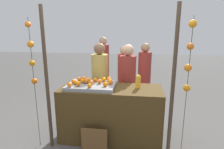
% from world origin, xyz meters
% --- Properties ---
extents(ground_plane, '(24.00, 24.00, 0.00)m').
position_xyz_m(ground_plane, '(0.00, 0.00, 0.00)').
color(ground_plane, '#565451').
extents(stall_counter, '(1.74, 0.71, 0.94)m').
position_xyz_m(stall_counter, '(0.00, 0.00, 0.47)').
color(stall_counter, '#4C3819').
rests_on(stall_counter, ground_plane).
extents(orange_tray, '(0.81, 0.60, 0.06)m').
position_xyz_m(orange_tray, '(-0.34, -0.01, 0.97)').
color(orange_tray, gray).
rests_on(orange_tray, stall_counter).
extents(orange_0, '(0.07, 0.07, 0.07)m').
position_xyz_m(orange_0, '(-0.31, -0.23, 1.04)').
color(orange_0, orange).
rests_on(orange_0, orange_tray).
extents(orange_1, '(0.09, 0.09, 0.09)m').
position_xyz_m(orange_1, '(-0.42, 0.09, 1.05)').
color(orange_1, orange).
rests_on(orange_1, orange_tray).
extents(orange_2, '(0.08, 0.08, 0.08)m').
position_xyz_m(orange_2, '(-0.04, 0.13, 1.04)').
color(orange_2, orange).
rests_on(orange_2, orange_tray).
extents(orange_3, '(0.09, 0.09, 0.09)m').
position_xyz_m(orange_3, '(-0.43, 0.01, 1.05)').
color(orange_3, orange).
rests_on(orange_3, orange_tray).
extents(orange_4, '(0.07, 0.07, 0.07)m').
position_xyz_m(orange_4, '(-0.61, -0.07, 1.04)').
color(orange_4, orange).
rests_on(orange_4, orange_tray).
extents(orange_5, '(0.08, 0.08, 0.08)m').
position_xyz_m(orange_5, '(-0.53, -0.16, 1.04)').
color(orange_5, orange).
rests_on(orange_5, orange_tray).
extents(orange_6, '(0.08, 0.08, 0.08)m').
position_xyz_m(orange_6, '(-0.20, 0.03, 1.04)').
color(orange_6, orange).
rests_on(orange_6, orange_tray).
extents(orange_7, '(0.08, 0.08, 0.08)m').
position_xyz_m(orange_7, '(-0.30, 0.13, 1.04)').
color(orange_7, orange).
rests_on(orange_7, orange_tray).
extents(orange_8, '(0.08, 0.08, 0.08)m').
position_xyz_m(orange_8, '(-0.07, 0.23, 1.04)').
color(orange_8, orange).
rests_on(orange_8, orange_tray).
extents(orange_9, '(0.08, 0.08, 0.08)m').
position_xyz_m(orange_9, '(-0.15, 0.17, 1.04)').
color(orange_9, orange).
rests_on(orange_9, orange_tray).
extents(orange_10, '(0.08, 0.08, 0.08)m').
position_xyz_m(orange_10, '(-0.65, -0.23, 1.04)').
color(orange_10, orange).
rests_on(orange_10, orange_tray).
extents(orange_11, '(0.08, 0.08, 0.08)m').
position_xyz_m(orange_11, '(-0.33, -0.07, 1.04)').
color(orange_11, orange).
rests_on(orange_11, orange_tray).
extents(orange_12, '(0.09, 0.09, 0.09)m').
position_xyz_m(orange_12, '(-0.51, 0.14, 1.05)').
color(orange_12, orange).
rests_on(orange_12, orange_tray).
extents(orange_13, '(0.07, 0.07, 0.07)m').
position_xyz_m(orange_13, '(-0.66, 0.00, 1.04)').
color(orange_13, orange).
rests_on(orange_13, orange_tray).
extents(orange_14, '(0.08, 0.08, 0.08)m').
position_xyz_m(orange_14, '(-0.08, -0.13, 1.04)').
color(orange_14, orange).
rests_on(orange_14, orange_tray).
extents(orange_15, '(0.08, 0.08, 0.08)m').
position_xyz_m(orange_15, '(-0.51, 0.02, 1.04)').
color(orange_15, orange).
rests_on(orange_15, orange_tray).
extents(orange_16, '(0.09, 0.09, 0.09)m').
position_xyz_m(orange_16, '(-0.01, 0.01, 1.05)').
color(orange_16, orange).
rests_on(orange_16, orange_tray).
extents(orange_17, '(0.08, 0.08, 0.08)m').
position_xyz_m(orange_17, '(-0.60, 0.14, 1.04)').
color(orange_17, orange).
rests_on(orange_17, orange_tray).
extents(juice_bottle, '(0.08, 0.08, 0.23)m').
position_xyz_m(juice_bottle, '(0.46, 0.05, 1.05)').
color(juice_bottle, gold).
rests_on(juice_bottle, stall_counter).
extents(chalkboard_sign, '(0.42, 0.03, 0.44)m').
position_xyz_m(chalkboard_sign, '(-0.20, -0.48, 0.21)').
color(chalkboard_sign, brown).
rests_on(chalkboard_sign, ground_plane).
extents(vendor_left, '(0.33, 0.33, 1.66)m').
position_xyz_m(vendor_left, '(-0.30, 0.57, 0.78)').
color(vendor_left, tan).
rests_on(vendor_left, ground_plane).
extents(vendor_right, '(0.33, 0.33, 1.64)m').
position_xyz_m(vendor_right, '(0.25, 0.59, 0.76)').
color(vendor_right, maroon).
rests_on(vendor_right, ground_plane).
extents(crowd_person_0, '(0.34, 0.34, 1.71)m').
position_xyz_m(crowd_person_0, '(-0.57, 2.39, 0.80)').
color(crowd_person_0, maroon).
rests_on(crowd_person_0, ground_plane).
extents(crowd_person_1, '(0.30, 0.30, 1.51)m').
position_xyz_m(crowd_person_1, '(0.08, 1.72, 0.70)').
color(crowd_person_1, maroon).
rests_on(crowd_person_1, ground_plane).
extents(crowd_person_2, '(0.32, 0.32, 1.60)m').
position_xyz_m(crowd_person_2, '(0.62, 1.59, 0.74)').
color(crowd_person_2, maroon).
rests_on(crowd_person_2, ground_plane).
extents(canopy_post_left, '(0.06, 0.06, 2.27)m').
position_xyz_m(canopy_post_left, '(-0.95, -0.39, 1.13)').
color(canopy_post_left, '#473828').
rests_on(canopy_post_left, ground_plane).
extents(canopy_post_right, '(0.06, 0.06, 2.27)m').
position_xyz_m(canopy_post_right, '(0.95, -0.39, 1.13)').
color(canopy_post_right, '#473828').
rests_on(canopy_post_right, ground_plane).
extents(garland_strand_left, '(0.10, 0.10, 2.09)m').
position_xyz_m(garland_strand_left, '(-1.16, -0.40, 1.54)').
color(garland_strand_left, '#2D4C23').
rests_on(garland_strand_left, ground_plane).
extents(garland_strand_right, '(0.11, 0.11, 2.09)m').
position_xyz_m(garland_strand_right, '(1.12, -0.45, 1.54)').
color(garland_strand_right, '#2D4C23').
rests_on(garland_strand_right, ground_plane).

